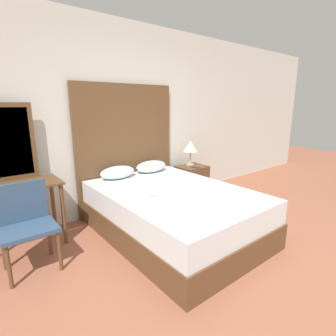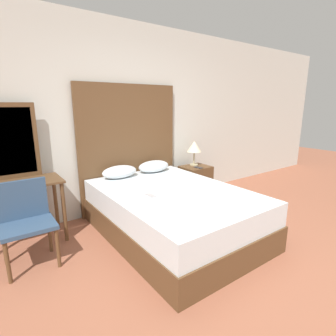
{
  "view_description": "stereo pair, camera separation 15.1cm",
  "coord_description": "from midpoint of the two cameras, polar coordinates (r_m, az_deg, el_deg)",
  "views": [
    {
      "loc": [
        -1.91,
        -1.12,
        1.57
      ],
      "look_at": [
        0.01,
        1.28,
        0.82
      ],
      "focal_mm": 28.0,
      "sensor_mm": 36.0,
      "label": 1
    },
    {
      "loc": [
        -1.79,
        -1.21,
        1.57
      ],
      "look_at": [
        0.01,
        1.28,
        0.82
      ],
      "focal_mm": 28.0,
      "sensor_mm": 36.0,
      "label": 2
    }
  ],
  "objects": [
    {
      "name": "ground_plane",
      "position": [
        2.69,
        16.76,
        -22.62
      ],
      "size": [
        16.0,
        16.0,
        0.0
      ],
      "primitive_type": "plane",
      "color": "#9E5B42"
    },
    {
      "name": "vanity_desk",
      "position": [
        3.3,
        -31.63,
        -5.42
      ],
      "size": [
        0.94,
        0.48,
        0.74
      ],
      "color": "brown",
      "rests_on": "ground_plane"
    },
    {
      "name": "pillow_left",
      "position": [
        3.68,
        -12.07,
        -0.95
      ],
      "size": [
        0.5,
        0.28,
        0.17
      ],
      "color": "silver",
      "rests_on": "bed"
    },
    {
      "name": "nightstand",
      "position": [
        4.47,
        4.24,
        -3.07
      ],
      "size": [
        0.46,
        0.39,
        0.56
      ],
      "color": "brown",
      "rests_on": "ground_plane"
    },
    {
      "name": "bed",
      "position": [
        3.25,
        -0.17,
        -9.61
      ],
      "size": [
        1.49,
        2.11,
        0.57
      ],
      "color": "brown",
      "rests_on": "ground_plane"
    },
    {
      "name": "headboard",
      "position": [
        3.94,
        -10.03,
        4.13
      ],
      "size": [
        1.56,
        0.05,
        1.85
      ],
      "color": "brown",
      "rests_on": "ground_plane"
    },
    {
      "name": "wall_back",
      "position": [
        3.96,
        -10.91,
        10.32
      ],
      "size": [
        10.0,
        0.06,
        2.7
      ],
      "color": "silver",
      "rests_on": "ground_plane"
    },
    {
      "name": "table_lamp",
      "position": [
        4.41,
        3.92,
        4.6
      ],
      "size": [
        0.25,
        0.25,
        0.42
      ],
      "color": "tan",
      "rests_on": "nightstand"
    },
    {
      "name": "chair",
      "position": [
        2.92,
        -29.89,
        -9.86
      ],
      "size": [
        0.48,
        0.41,
        0.84
      ],
      "color": "#334C6B",
      "rests_on": "ground_plane"
    },
    {
      "name": "phone_on_nightstand",
      "position": [
        4.3,
        4.85,
        0.18
      ],
      "size": [
        0.09,
        0.16,
        0.01
      ],
      "color": "#232328",
      "rests_on": "nightstand"
    },
    {
      "name": "vanity_mirror",
      "position": [
        3.39,
        -33.3,
        4.6
      ],
      "size": [
        0.63,
        0.03,
        0.85
      ],
      "color": "brown",
      "rests_on": "vanity_desk"
    },
    {
      "name": "phone_on_bed",
      "position": [
        2.95,
        -5.03,
        -6.05
      ],
      "size": [
        0.08,
        0.16,
        0.01
      ],
      "color": "#B7B7BC",
      "rests_on": "bed"
    },
    {
      "name": "pillow_right",
      "position": [
        3.96,
        -4.77,
        0.33
      ],
      "size": [
        0.5,
        0.28,
        0.17
      ],
      "color": "silver",
      "rests_on": "bed"
    }
  ]
}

